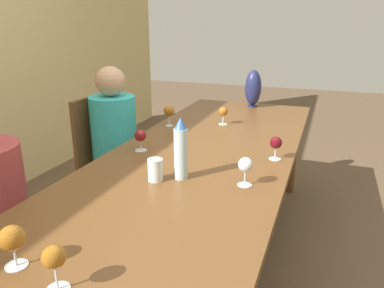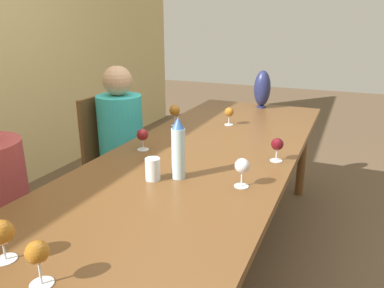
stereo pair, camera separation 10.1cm
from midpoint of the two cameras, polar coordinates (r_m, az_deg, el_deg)
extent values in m
plane|color=brown|center=(2.37, -1.01, -19.99)|extent=(14.00, 14.00, 0.00)
cube|color=brown|center=(2.00, -1.13, -3.02)|extent=(3.08, 1.00, 0.04)
cylinder|color=brown|center=(3.37, 14.30, -1.46)|extent=(0.07, 0.07, 0.72)
cylinder|color=brown|center=(3.53, 1.40, 0.01)|extent=(0.07, 0.07, 0.72)
cylinder|color=#ADCCD6|center=(1.73, -3.38, -1.52)|extent=(0.06, 0.06, 0.24)
cone|color=#33599E|center=(1.68, -3.47, 3.18)|extent=(0.06, 0.06, 0.05)
cylinder|color=silver|center=(1.74, -7.27, -3.94)|extent=(0.07, 0.07, 0.10)
cylinder|color=#1E234C|center=(3.26, 8.29, 5.75)|extent=(0.08, 0.08, 0.01)
ellipsoid|color=#1E234C|center=(3.23, 8.42, 8.47)|extent=(0.14, 0.14, 0.30)
cylinder|color=silver|center=(2.04, 11.13, -2.25)|extent=(0.06, 0.06, 0.00)
cylinder|color=silver|center=(2.03, 11.18, -1.39)|extent=(0.01, 0.01, 0.06)
sphere|color=#510C14|center=(2.01, 11.28, 0.19)|extent=(0.07, 0.07, 0.07)
cylinder|color=silver|center=(2.68, 3.66, 3.04)|extent=(0.06, 0.06, 0.00)
cylinder|color=silver|center=(2.67, 3.68, 3.73)|extent=(0.01, 0.01, 0.06)
sphere|color=#995B19|center=(2.66, 3.70, 4.96)|extent=(0.06, 0.06, 0.06)
cylinder|color=silver|center=(2.16, -9.11, -0.97)|extent=(0.07, 0.07, 0.00)
cylinder|color=silver|center=(2.15, -9.16, -0.20)|extent=(0.01, 0.01, 0.06)
sphere|color=maroon|center=(2.13, -9.23, 1.27)|extent=(0.07, 0.07, 0.07)
cylinder|color=silver|center=(1.32, -27.23, -16.18)|extent=(0.07, 0.07, 0.00)
cylinder|color=silver|center=(1.30, -27.44, -15.03)|extent=(0.01, 0.01, 0.06)
sphere|color=#995B19|center=(1.27, -27.86, -12.61)|extent=(0.08, 0.08, 0.08)
cylinder|color=silver|center=(1.70, 6.33, -6.23)|extent=(0.07, 0.07, 0.00)
cylinder|color=silver|center=(1.69, 6.38, -5.14)|extent=(0.01, 0.01, 0.07)
sphere|color=silver|center=(1.67, 6.45, -3.17)|extent=(0.07, 0.07, 0.07)
cylinder|color=silver|center=(2.64, -4.58, 2.80)|extent=(0.06, 0.06, 0.00)
cylinder|color=silver|center=(2.63, -4.60, 3.62)|extent=(0.01, 0.01, 0.08)
sphere|color=#995B19|center=(2.62, -4.64, 5.09)|extent=(0.08, 0.08, 0.08)
cylinder|color=silver|center=(1.16, -22.43, -18.33)|extent=(0.01, 0.01, 0.07)
sphere|color=#995B19|center=(1.12, -22.85, -15.63)|extent=(0.07, 0.07, 0.07)
cylinder|color=brown|center=(2.21, -21.18, -17.93)|extent=(0.04, 0.04, 0.41)
cylinder|color=brown|center=(2.46, -28.14, -15.12)|extent=(0.04, 0.04, 0.41)
cube|color=brown|center=(2.86, -12.45, -3.49)|extent=(0.44, 0.44, 0.04)
cube|color=brown|center=(2.89, -16.17, 2.03)|extent=(0.40, 0.03, 0.50)
cylinder|color=brown|center=(2.72, -10.85, -9.80)|extent=(0.04, 0.04, 0.41)
cylinder|color=brown|center=(3.01, -7.15, -6.69)|extent=(0.04, 0.04, 0.41)
cylinder|color=brown|center=(2.92, -17.35, -8.31)|extent=(0.04, 0.04, 0.41)
cylinder|color=brown|center=(3.19, -13.26, -5.56)|extent=(0.04, 0.04, 0.41)
cube|color=#2D2D38|center=(2.18, -27.27, -18.91)|extent=(0.28, 0.21, 0.45)
cube|color=#2D2D38|center=(2.91, -11.22, -7.35)|extent=(0.24, 0.18, 0.45)
cylinder|color=#33B7BC|center=(2.77, -12.84, 1.86)|extent=(0.33, 0.33, 0.52)
sphere|color=tan|center=(2.70, -13.38, 9.27)|extent=(0.21, 0.21, 0.21)
camera|label=1|loc=(0.05, -91.49, -0.49)|focal=35.00mm
camera|label=2|loc=(0.05, 88.51, 0.49)|focal=35.00mm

